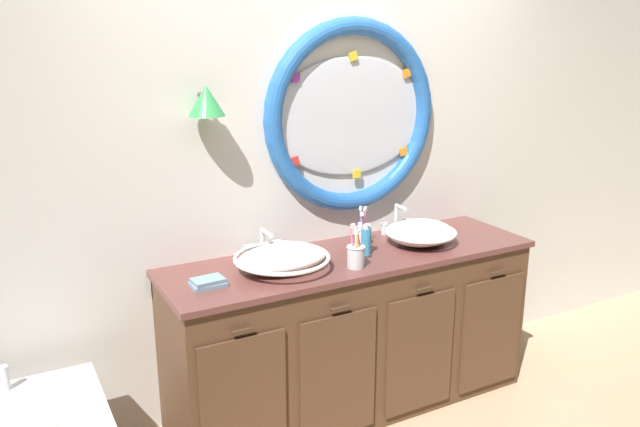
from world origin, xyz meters
TOP-DOWN VIEW (x-y plane):
  - back_wall_assembly at (0.01, 0.59)m, footprint 6.40×0.26m
  - vanity_counter at (0.04, 0.27)m, footprint 1.97×0.60m
  - sink_basin_left at (-0.37, 0.24)m, footprint 0.47×0.47m
  - sink_basin_right at (0.45, 0.24)m, footprint 0.38×0.38m
  - faucet_set_left at (-0.37, 0.47)m, footprint 0.20×0.14m
  - faucet_set_right at (0.45, 0.47)m, footprint 0.21×0.12m
  - toothbrush_holder_left at (-0.04, 0.11)m, footprint 0.09×0.09m
  - toothbrush_holder_right at (0.16, 0.37)m, footprint 0.08×0.08m
  - soap_dispenser at (0.10, 0.25)m, footprint 0.05×0.06m
  - folded_hand_towel at (-0.75, 0.21)m, footprint 0.15×0.11m

SIDE VIEW (x-z plane):
  - vanity_counter at x=0.04m, z-range 0.00..0.87m
  - folded_hand_towel at x=-0.75m, z-range 0.86..0.90m
  - toothbrush_holder_right at x=0.16m, z-range 0.81..1.03m
  - faucet_set_left at x=-0.37m, z-range 0.85..1.00m
  - sink_basin_left at x=-0.37m, z-range 0.87..0.98m
  - toothbrush_holder_left at x=-0.04m, z-range 0.81..1.04m
  - sink_basin_right at x=0.45m, z-range 0.87..0.99m
  - faucet_set_right at x=0.45m, z-range 0.84..1.01m
  - soap_dispenser at x=0.10m, z-range 0.86..1.02m
  - back_wall_assembly at x=0.01m, z-range 0.02..2.62m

